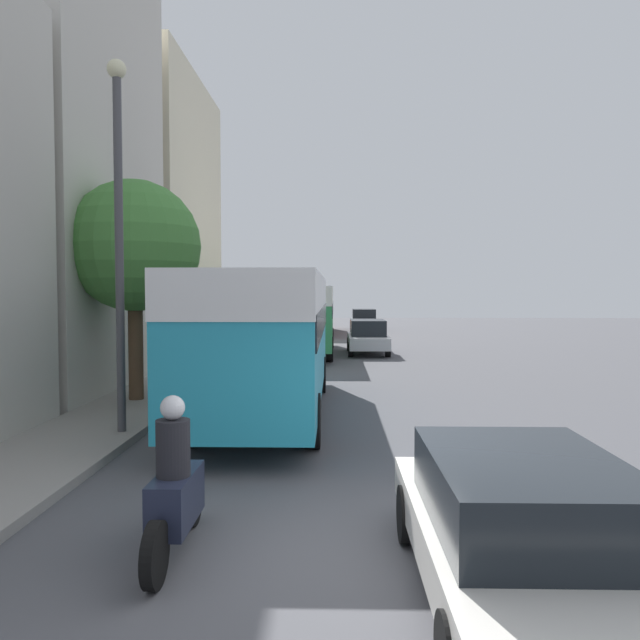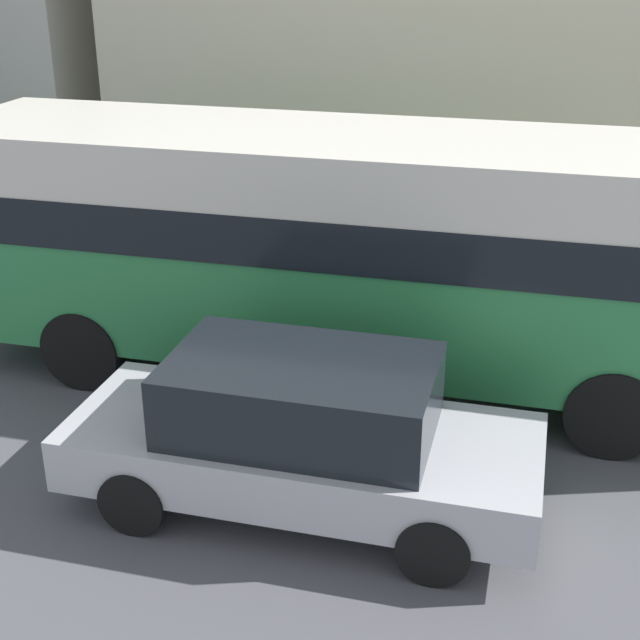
% 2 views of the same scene
% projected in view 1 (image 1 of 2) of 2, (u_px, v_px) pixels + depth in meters
% --- Properties ---
extents(ground_plane, '(120.00, 120.00, 0.00)m').
position_uv_depth(ground_plane, '(361.00, 557.00, 6.61)').
color(ground_plane, '#515156').
extents(building_midblock, '(5.69, 7.95, 13.14)m').
position_uv_depth(building_midblock, '(24.00, 158.00, 17.55)').
color(building_midblock, beige).
rests_on(building_midblock, ground_plane).
extents(building_far_terrace, '(6.26, 9.99, 12.12)m').
position_uv_depth(building_far_terrace, '(130.00, 218.00, 27.41)').
color(building_far_terrace, beige).
rests_on(building_far_terrace, ground_plane).
extents(bus_lead, '(2.57, 10.12, 3.17)m').
position_uv_depth(bus_lead, '(268.00, 325.00, 14.24)').
color(bus_lead, teal).
rests_on(bus_lead, ground_plane).
extents(bus_following, '(2.54, 9.92, 3.02)m').
position_uv_depth(bus_following, '(305.00, 310.00, 28.00)').
color(bus_following, '#2D8447').
rests_on(bus_following, ground_plane).
extents(bus_third_in_line, '(2.51, 10.45, 2.82)m').
position_uv_depth(bus_third_in_line, '(313.00, 306.00, 42.24)').
color(bus_third_in_line, '#EA5B23').
rests_on(bus_third_in_line, ground_plane).
extents(motorcycle_behind_lead, '(0.38, 2.24, 1.73)m').
position_uv_depth(motorcycle_behind_lead, '(175.00, 491.00, 6.65)').
color(motorcycle_behind_lead, '#1E2338').
rests_on(motorcycle_behind_lead, ground_plane).
extents(car_crossing, '(1.94, 4.47, 1.35)m').
position_uv_depth(car_crossing, '(524.00, 527.00, 5.57)').
color(car_crossing, silver).
rests_on(car_crossing, ground_plane).
extents(car_far_curb, '(1.81, 4.45, 1.54)m').
position_uv_depth(car_far_curb, '(368.00, 336.00, 28.15)').
color(car_far_curb, '#B7B7BC').
rests_on(car_far_curb, ground_plane).
extents(car_distant, '(1.95, 4.24, 1.52)m').
position_uv_depth(car_distant, '(364.00, 319.00, 45.77)').
color(car_distant, slate).
rests_on(car_distant, ground_plane).
extents(pedestrian_near_curb, '(0.40, 0.40, 1.64)m').
position_uv_depth(pedestrian_near_curb, '(251.00, 324.00, 34.72)').
color(pedestrian_near_curb, '#232838').
rests_on(pedestrian_near_curb, sidewalk).
extents(street_tree, '(3.24, 3.24, 5.41)m').
position_uv_depth(street_tree, '(134.00, 247.00, 15.30)').
color(street_tree, brown).
rests_on(street_tree, sidewalk).
extents(lamp_post, '(0.36, 0.36, 6.99)m').
position_uv_depth(lamp_post, '(119.00, 217.00, 11.72)').
color(lamp_post, '#47474C').
rests_on(lamp_post, sidewalk).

